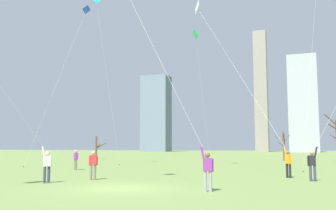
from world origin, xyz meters
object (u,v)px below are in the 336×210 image
distant_kite_high_overhead_blue (82,21)px  bare_tree_left_of_center (97,147)px  kite_flyer_midfield_right_purple (185,121)px  distant_kite_drifting_left_teal (98,10)px  kite_flyer_foreground_left_yellow (335,117)px  bystander_watching_nearby (93,164)px  bystander_far_off_by_trees (76,159)px  distant_kite_low_near_trees_green (196,42)px  bare_tree_center (284,145)px  kite_flyer_midfield_center_orange (21,126)px  kite_flyer_foreground_right_white (258,110)px

distant_kite_high_overhead_blue → bare_tree_left_of_center: 25.52m
kite_flyer_midfield_right_purple → distant_kite_drifting_left_teal: size_ratio=0.89×
kite_flyer_foreground_left_yellow → bystander_watching_nearby: bearing=-166.1°
bystander_far_off_by_trees → distant_kite_low_near_trees_green: (6.35, 13.65, 12.64)m
distant_kite_low_near_trees_green → bare_tree_left_of_center: (-21.02, 14.28, -11.68)m
bystander_far_off_by_trees → bare_tree_center: size_ratio=0.41×
kite_flyer_midfield_center_orange → bare_tree_center: size_ratio=2.35×
bystander_far_off_by_trees → kite_flyer_midfield_right_purple: bearing=-41.5°
kite_flyer_midfield_right_purple → bystander_watching_nearby: (-6.64, 3.71, -2.05)m
kite_flyer_foreground_left_yellow → bare_tree_center: size_ratio=2.94×
kite_flyer_midfield_center_orange → distant_kite_drifting_left_teal: bearing=110.6°
kite_flyer_foreground_right_white → distant_kite_drifting_left_teal: (-16.79, 6.72, 11.54)m
kite_flyer_midfield_right_purple → bare_tree_center: kite_flyer_midfield_right_purple is taller
kite_flyer_midfield_center_orange → distant_kite_high_overhead_blue: bearing=116.4°
kite_flyer_midfield_center_orange → kite_flyer_foreground_right_white: 15.36m
distant_kite_low_near_trees_green → distant_kite_drifting_left_teal: 11.35m
kite_flyer_midfield_center_orange → bystander_far_off_by_trees: (-4.73, 11.85, -1.96)m
kite_flyer_foreground_left_yellow → bystander_far_off_by_trees: bearing=166.6°
kite_flyer_midfield_center_orange → bare_tree_left_of_center: 44.27m
kite_flyer_midfield_right_purple → distant_kite_high_overhead_blue: bearing=132.5°
kite_flyer_foreground_left_yellow → distant_kite_drifting_left_teal: 27.12m
kite_flyer_midfield_right_purple → kite_flyer_midfield_center_orange: bearing=-177.3°
kite_flyer_foreground_left_yellow → bare_tree_left_of_center: bearing=136.2°
bystander_far_off_by_trees → distant_kite_high_overhead_blue: 18.04m
bystander_watching_nearby → distant_kite_drifting_left_teal: distant_kite_drifting_left_teal is taller
bare_tree_left_of_center → bare_tree_center: bare_tree_center is taller
kite_flyer_foreground_right_white → bare_tree_center: (-0.07, 27.43, -2.25)m
kite_flyer_foreground_right_white → bystander_watching_nearby: (-8.28, -7.58, -3.46)m
kite_flyer_midfield_right_purple → bare_tree_left_of_center: size_ratio=4.34×
bystander_far_off_by_trees → kite_flyer_foreground_right_white: bearing=-0.7°
bystander_far_off_by_trees → distant_kite_drifting_left_teal: (-2.18, 6.55, 15.00)m
kite_flyer_midfield_right_purple → distant_kite_drifting_left_teal: bearing=130.1°
bystander_watching_nearby → distant_kite_drifting_left_teal: size_ratio=0.09×
distant_kite_low_near_trees_green → bare_tree_center: 19.56m
distant_kite_high_overhead_blue → distant_kite_drifting_left_teal: bearing=-32.9°
kite_flyer_foreground_right_white → bare_tree_left_of_center: kite_flyer_foreground_right_white is taller
bare_tree_center → kite_flyer_foreground_left_yellow: bearing=-81.7°
bystander_far_off_by_trees → bare_tree_center: 30.91m
distant_kite_low_near_trees_green → bare_tree_center: size_ratio=3.78×
kite_flyer_foreground_left_yellow → distant_kite_drifting_left_teal: (-21.38, 11.11, 12.45)m
bystander_far_off_by_trees → distant_kite_high_overhead_blue: size_ratio=0.09×
bystander_watching_nearby → distant_kite_drifting_left_teal: (-8.51, 14.30, 15.00)m
kite_flyer_midfield_center_orange → kite_flyer_foreground_right_white: bearing=49.8°
kite_flyer_midfield_center_orange → bare_tree_center: kite_flyer_midfield_center_orange is taller
bystander_far_off_by_trees → bare_tree_left_of_center: (-14.67, 27.93, 0.95)m
kite_flyer_foreground_right_white → kite_flyer_foreground_left_yellow: bearing=-43.7°
kite_flyer_midfield_center_orange → kite_flyer_foreground_right_white: size_ratio=0.60×
distant_kite_high_overhead_blue → bare_tree_left_of_center: bearing=115.6°
distant_kite_low_near_trees_green → bare_tree_center: bearing=59.0°
kite_flyer_foreground_right_white → bystander_far_off_by_trees: (-14.61, 0.18, -3.46)m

